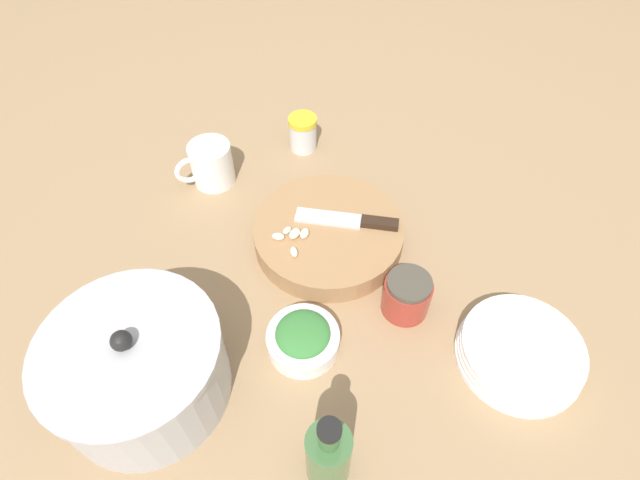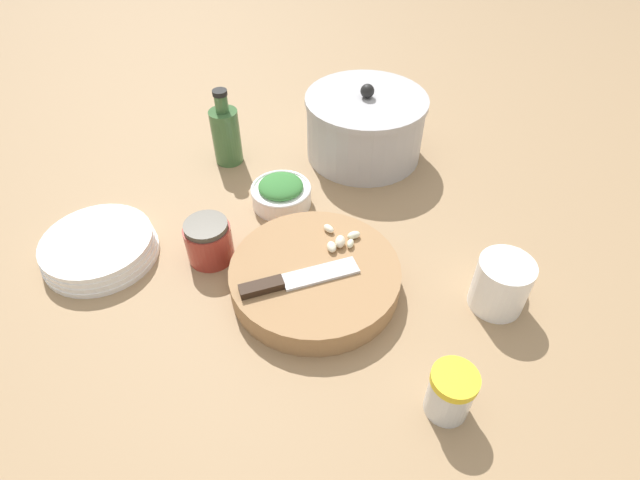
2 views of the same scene
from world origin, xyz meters
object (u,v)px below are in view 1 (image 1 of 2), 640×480
at_px(spice_jar, 303,133).
at_px(oil_bottle, 328,455).
at_px(coffee_mug, 211,164).
at_px(plate_stack, 520,352).
at_px(herb_bowl, 303,338).
at_px(garlic_cloves, 293,236).
at_px(honey_jar, 407,295).
at_px(chef_knife, 353,221).
at_px(stock_pot, 139,368).
at_px(cutting_board, 328,234).

xyz_separation_m(spice_jar, oil_bottle, (-0.60, 0.31, 0.03)).
relative_size(coffee_mug, plate_stack, 0.61).
distance_m(herb_bowl, oil_bottle, 0.19).
xyz_separation_m(garlic_cloves, plate_stack, (-0.36, -0.20, -0.03)).
distance_m(spice_jar, honey_jar, 0.45).
xyz_separation_m(spice_jar, plate_stack, (-0.62, -0.04, -0.02)).
bearing_deg(chef_knife, oil_bottle, -177.53).
height_order(herb_bowl, plate_stack, herb_bowl).
height_order(oil_bottle, stock_pot, same).
xyz_separation_m(herb_bowl, stock_pot, (0.06, 0.23, 0.04)).
distance_m(garlic_cloves, plate_stack, 0.41).
bearing_deg(herb_bowl, honey_jar, -97.48).
distance_m(cutting_board, plate_stack, 0.38).
height_order(herb_bowl, coffee_mug, coffee_mug).
relative_size(spice_jar, plate_stack, 0.40).
bearing_deg(garlic_cloves, chef_knife, -100.76).
distance_m(spice_jar, plate_stack, 0.62).
bearing_deg(cutting_board, coffee_mug, 24.12).
relative_size(cutting_board, honey_jar, 3.47).
bearing_deg(oil_bottle, stock_pot, 35.56).
xyz_separation_m(chef_knife, oil_bottle, (-0.33, 0.25, 0.02)).
distance_m(garlic_cloves, coffee_mug, 0.26).
height_order(herb_bowl, honey_jar, honey_jar).
height_order(garlic_cloves, spice_jar, spice_jar).
distance_m(herb_bowl, spice_jar, 0.49).
bearing_deg(plate_stack, coffee_mug, 21.92).
bearing_deg(stock_pot, herb_bowl, -104.05).
xyz_separation_m(cutting_board, stock_pot, (-0.11, 0.38, 0.05)).
bearing_deg(honey_jar, spice_jar, -7.60).
bearing_deg(plate_stack, oil_bottle, 88.01).
xyz_separation_m(garlic_cloves, oil_bottle, (-0.35, 0.14, 0.01)).
height_order(herb_bowl, stock_pot, stock_pot).
xyz_separation_m(herb_bowl, plate_stack, (-0.19, -0.28, -0.01)).
height_order(garlic_cloves, oil_bottle, oil_bottle).
xyz_separation_m(coffee_mug, plate_stack, (-0.62, -0.25, -0.03)).
distance_m(plate_stack, stock_pot, 0.57).
bearing_deg(stock_pot, honey_jar, -101.20).
xyz_separation_m(garlic_cloves, herb_bowl, (-0.17, 0.08, -0.02)).
relative_size(herb_bowl, honey_jar, 1.47).
bearing_deg(stock_pot, chef_knife, -77.64).
distance_m(plate_stack, oil_bottle, 0.35).
bearing_deg(spice_jar, garlic_cloves, 147.16).
height_order(cutting_board, chef_knife, chef_knife).
xyz_separation_m(plate_stack, honey_jar, (0.17, 0.10, 0.02)).
relative_size(cutting_board, stock_pot, 1.10).
bearing_deg(cutting_board, oil_bottle, 148.39).
relative_size(spice_jar, honey_jar, 0.99).
distance_m(cutting_board, stock_pot, 0.40).
xyz_separation_m(spice_jar, honey_jar, (-0.45, 0.06, -0.00)).
xyz_separation_m(chef_knife, coffee_mug, (0.28, 0.16, -0.00)).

